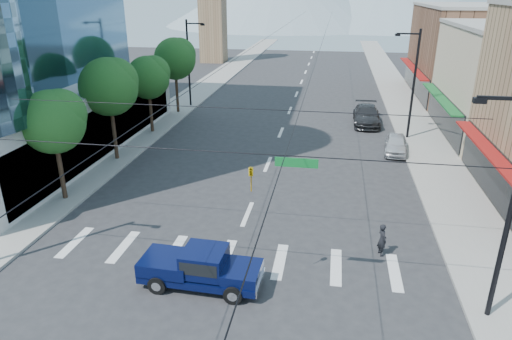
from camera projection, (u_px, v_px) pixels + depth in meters
The scene contains 16 objects.
ground at pixel (222, 275), 20.35m from camera, with size 160.00×160.00×0.00m, color #28282B.
sidewalk_left at pixel (205, 87), 58.82m from camera, with size 4.00×120.00×0.15m, color gray.
sidewalk_right at pixel (397, 94), 55.06m from camera, with size 4.00×120.00×0.15m, color gray.
shop_far at pixel (474, 54), 51.99m from camera, with size 12.00×18.00×10.00m, color brown.
tree_near at pixel (55, 120), 25.81m from camera, with size 3.65×3.64×6.71m.
tree_midnear at pixel (111, 85), 32.00m from camera, with size 4.09×4.09×7.52m.
tree_midfar at pixel (150, 76), 38.63m from camera, with size 3.65×3.64×6.71m.
tree_far at pixel (176, 57), 44.82m from camera, with size 4.09×4.09×7.52m.
signal_rig at pixel (218, 189), 17.68m from camera, with size 21.80×0.20×9.00m.
lamp_pole_nw at pixel (190, 60), 47.66m from camera, with size 2.00×0.25×9.00m.
lamp_pole_ne at pixel (413, 81), 36.99m from camera, with size 2.00×0.25×9.00m.
pickup_truck at pixel (200, 267), 19.31m from camera, with size 5.30×2.20×1.77m.
pedestrian at pixel (382, 240), 21.62m from camera, with size 0.59×0.39×1.63m, color black.
parked_car_near at pixel (396, 144), 35.22m from camera, with size 1.68×4.17×1.42m, color silver.
parked_car_mid at pixel (367, 117), 42.54m from camera, with size 1.52×4.35×1.43m, color silver.
parked_car_far at pixel (367, 115), 42.68m from camera, with size 2.40×5.90×1.71m, color #2B2B2D.
Camera 1 is at (4.37, -16.66, 11.89)m, focal length 32.00 mm.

